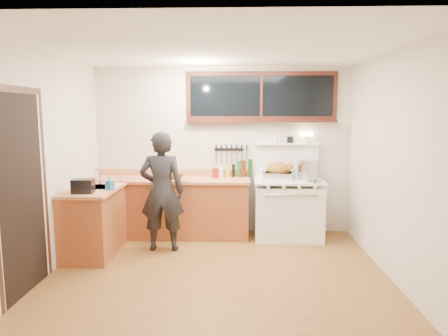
{
  "coord_description": "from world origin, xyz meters",
  "views": [
    {
      "loc": [
        0.22,
        -4.53,
        1.91
      ],
      "look_at": [
        0.05,
        0.85,
        1.15
      ],
      "focal_mm": 32.0,
      "sensor_mm": 36.0,
      "label": 1
    }
  ],
  "objects_px": {
    "man": "(162,191)",
    "cutting_board": "(175,177)",
    "roast_turkey": "(279,172)",
    "vintage_stove": "(288,207)"
  },
  "relations": [
    {
      "from": "vintage_stove",
      "to": "roast_turkey",
      "type": "height_order",
      "value": "vintage_stove"
    },
    {
      "from": "vintage_stove",
      "to": "roast_turkey",
      "type": "xyz_separation_m",
      "value": [
        -0.14,
        0.08,
        0.53
      ]
    },
    {
      "from": "man",
      "to": "roast_turkey",
      "type": "height_order",
      "value": "man"
    },
    {
      "from": "cutting_board",
      "to": "roast_turkey",
      "type": "distance_m",
      "value": 1.57
    },
    {
      "from": "man",
      "to": "cutting_board",
      "type": "bearing_deg",
      "value": 77.15
    },
    {
      "from": "roast_turkey",
      "to": "cutting_board",
      "type": "bearing_deg",
      "value": -172.25
    },
    {
      "from": "cutting_board",
      "to": "man",
      "type": "bearing_deg",
      "value": -102.85
    },
    {
      "from": "cutting_board",
      "to": "vintage_stove",
      "type": "bearing_deg",
      "value": 4.53
    },
    {
      "from": "man",
      "to": "vintage_stove",
      "type": "bearing_deg",
      "value": 18.52
    },
    {
      "from": "vintage_stove",
      "to": "roast_turkey",
      "type": "distance_m",
      "value": 0.56
    }
  ]
}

